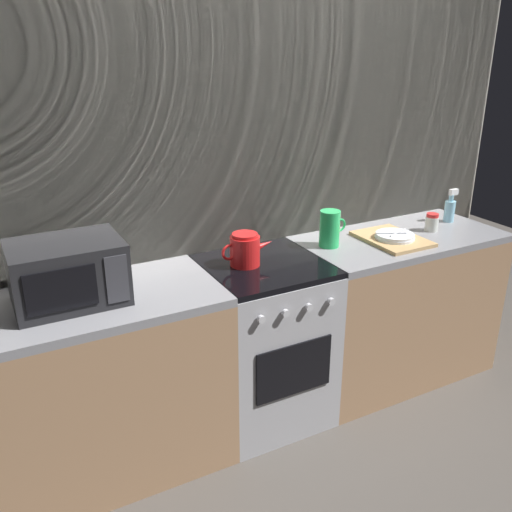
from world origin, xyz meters
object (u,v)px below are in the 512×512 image
kettle (245,250)px  spice_jar (432,222)px  spray_bottle (450,209)px  dish_pile (393,238)px  stove_unit (264,342)px  microwave (68,272)px  pitcher (330,229)px

kettle → spice_jar: size_ratio=2.71×
spice_jar → kettle: bearing=178.0°
spray_bottle → dish_pile: bearing=-168.0°
kettle → spice_jar: kettle is taller
stove_unit → microwave: microwave is taller
dish_pile → pitcher: bearing=164.3°
spray_bottle → microwave: bearing=-178.6°
dish_pile → spray_bottle: size_ratio=1.97×
dish_pile → spice_jar: (0.32, 0.03, 0.03)m
stove_unit → pitcher: size_ratio=4.50×
pitcher → spice_jar: (0.68, -0.07, -0.05)m
kettle → spray_bottle: (1.44, 0.04, -0.00)m
microwave → dish_pile: microwave is taller
dish_pile → spray_bottle: spray_bottle is taller
kettle → spray_bottle: size_ratio=1.40×
kettle → spice_jar: 1.21m
pitcher → spice_jar: size_ratio=1.90×
kettle → pitcher: (0.53, 0.03, 0.02)m
stove_unit → spray_bottle: size_ratio=4.43×
kettle → dish_pile: bearing=-4.9°
microwave → spray_bottle: bearing=1.4°
microwave → pitcher: (1.38, 0.04, -0.03)m
microwave → spice_jar: microwave is taller
kettle → pitcher: pitcher is taller
stove_unit → kettle: size_ratio=3.16×
dish_pile → stove_unit: bearing=176.9°
spice_jar → spray_bottle: bearing=20.0°
microwave → kettle: microwave is taller
kettle → spray_bottle: 1.44m
spray_bottle → stove_unit: bearing=-176.9°
stove_unit → spray_bottle: spray_bottle is taller
stove_unit → spice_jar: (1.12, -0.01, 0.50)m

